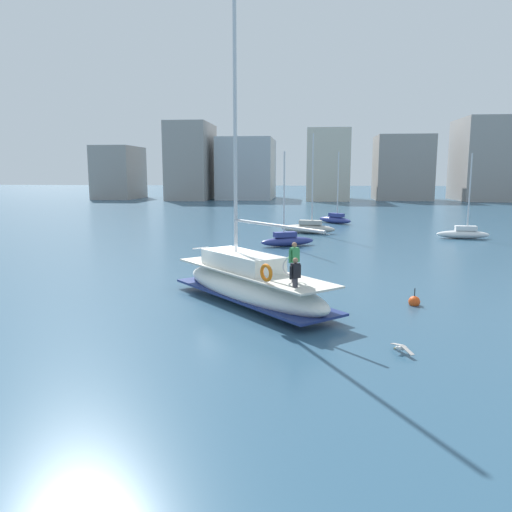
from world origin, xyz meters
TOP-DOWN VIEW (x-y plane):
  - ground_plane at (0.00, 0.00)m, footprint 400.00×400.00m
  - main_sailboat at (1.45, -1.81)m, footprint 8.18×8.76m
  - moored_sloop_near at (3.91, 24.71)m, footprint 5.35×2.16m
  - moored_sloop_far at (17.37, 22.16)m, footprint 4.47×1.26m
  - moored_catamaran at (6.93, 34.60)m, footprint 4.04×4.05m
  - moored_cutter_left at (2.31, 16.04)m, footprint 4.44×2.86m
  - seagull at (6.97, -7.53)m, footprint 0.59×1.11m
  - mooring_buoy at (8.58, -1.37)m, footprint 0.50×0.50m
  - waterfront_buildings at (4.07, 86.41)m, footprint 86.97×20.43m

SIDE VIEW (x-z plane):
  - ground_plane at x=0.00m, z-range 0.00..0.00m
  - mooring_buoy at x=8.58m, z-range -0.27..0.58m
  - seagull at x=6.97m, z-range 0.09..0.27m
  - moored_cutter_left at x=2.31m, z-range -3.12..4.15m
  - moored_sloop_far at x=17.37m, z-range -3.15..4.17m
  - moored_catamaran at x=6.93m, z-range -3.43..4.51m
  - moored_sloop_near at x=3.91m, z-range -4.02..5.21m
  - main_sailboat at x=1.45m, z-range -5.76..7.59m
  - waterfront_buildings at x=4.07m, z-range -1.10..15.36m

